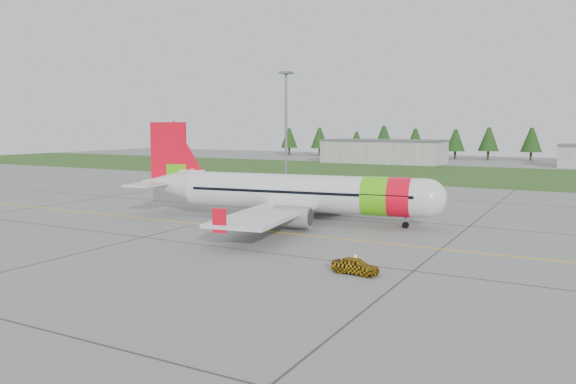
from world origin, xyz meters
The scene contains 9 objects.
ground centered at (0.00, 0.00, 0.00)m, with size 320.00×320.00×0.00m, color gray.
aircraft centered at (-7.04, 14.29, 3.03)m, with size 34.63×32.20×10.52m.
follow_me_car centered at (6.68, -2.61, 1.67)m, with size 1.34×1.14×3.34m, color #D49B0B.
service_van centered at (-24.30, 50.40, 2.09)m, with size 1.46×1.38×4.17m, color silver.
grass_strip centered at (0.00, 82.00, 0.01)m, with size 320.00×50.00×0.03m, color #30561E.
taxi_guideline centered at (0.00, 8.00, 0.01)m, with size 120.00×0.25×0.02m, color gold.
hangar_west centered at (-30.00, 110.00, 3.00)m, with size 32.00×14.00×6.00m, color #A8A8A3.
floodlight_mast centered at (-32.00, 58.00, 10.00)m, with size 0.50×0.50×20.00m, color slate.
treeline centered at (0.00, 138.00, 5.00)m, with size 160.00×8.00×10.00m, color #1C3F14, non-canonical shape.
Camera 1 is at (20.56, -37.76, 10.07)m, focal length 35.00 mm.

